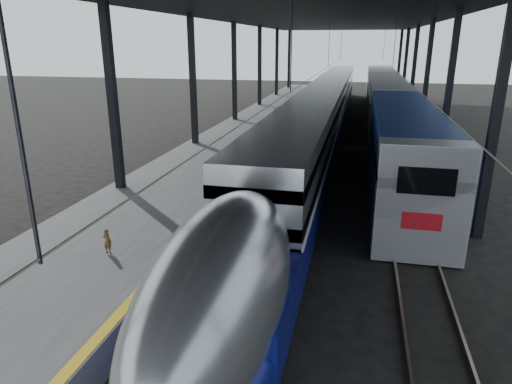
% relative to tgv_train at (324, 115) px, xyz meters
% --- Properties ---
extents(ground, '(160.00, 160.00, 0.00)m').
position_rel_tgv_train_xyz_m(ground, '(-2.00, -22.87, -1.95)').
color(ground, black).
rests_on(ground, ground).
extents(platform, '(6.00, 80.00, 1.00)m').
position_rel_tgv_train_xyz_m(platform, '(-5.50, -2.87, -1.45)').
color(platform, '#4C4C4F').
rests_on(platform, ground).
extents(yellow_strip, '(0.30, 80.00, 0.01)m').
position_rel_tgv_train_xyz_m(yellow_strip, '(-2.70, -2.87, -0.95)').
color(yellow_strip, gold).
rests_on(yellow_strip, platform).
extents(rails, '(6.52, 80.00, 0.16)m').
position_rel_tgv_train_xyz_m(rails, '(2.50, -2.87, -1.87)').
color(rails, slate).
rests_on(rails, ground).
extents(canopy, '(18.00, 75.00, 9.47)m').
position_rel_tgv_train_xyz_m(canopy, '(-0.10, -2.87, 7.16)').
color(canopy, black).
rests_on(canopy, ground).
extents(tgv_train, '(2.91, 65.20, 4.17)m').
position_rel_tgv_train_xyz_m(tgv_train, '(0.00, 0.00, 0.00)').
color(tgv_train, '#B8BABF').
rests_on(tgv_train, ground).
extents(second_train, '(3.07, 56.05, 4.23)m').
position_rel_tgv_train_xyz_m(second_train, '(5.00, 6.27, 0.19)').
color(second_train, navy).
rests_on(second_train, ground).
extents(child, '(0.32, 0.23, 0.81)m').
position_rel_tgv_train_xyz_m(child, '(-4.75, -24.28, -0.55)').
color(child, '#4E371A').
rests_on(child, platform).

